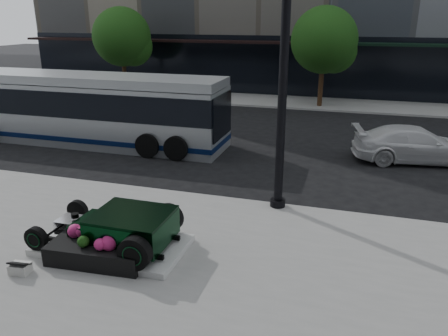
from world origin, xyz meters
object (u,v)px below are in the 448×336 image
(hot_rod, at_px, (124,227))
(flower_planter, at_px, (100,250))
(white_sedan, at_px, (415,144))
(lamppost, at_px, (283,77))
(transit_bus, at_px, (88,108))

(hot_rod, height_order, flower_planter, hot_rod)
(hot_rod, height_order, white_sedan, white_sedan)
(lamppost, distance_m, transit_bus, 10.47)
(flower_planter, height_order, transit_bus, transit_bus)
(flower_planter, xyz_separation_m, white_sedan, (7.40, 9.89, 0.29))
(transit_bus, height_order, white_sedan, transit_bus)
(lamppost, bearing_deg, hot_rod, -130.04)
(transit_bus, relative_size, white_sedan, 2.65)
(flower_planter, bearing_deg, lamppost, 51.16)
(hot_rod, height_order, lamppost, lamppost)
(flower_planter, xyz_separation_m, transit_bus, (-5.86, 8.67, 1.11))
(hot_rod, bearing_deg, white_sedan, 52.83)
(transit_bus, bearing_deg, white_sedan, 5.24)
(lamppost, bearing_deg, transit_bus, 152.98)
(lamppost, xyz_separation_m, white_sedan, (4.16, 5.86, -3.09))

